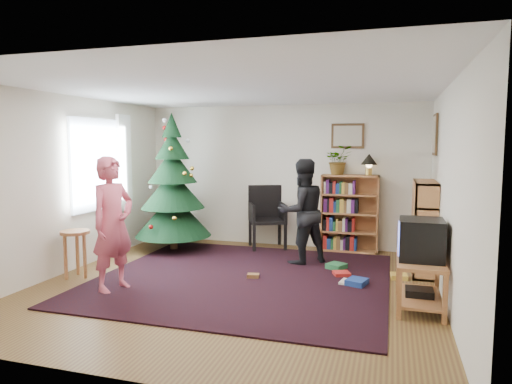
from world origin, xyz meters
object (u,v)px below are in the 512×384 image
(bookshelf_right, at_px, (424,226))
(person_standing, at_px, (113,224))
(bookshelf_back, at_px, (349,212))
(armchair, at_px, (269,214))
(picture_back, at_px, (348,136))
(person_by_chair, at_px, (302,212))
(crt_tv, at_px, (421,239))
(table_lamp, at_px, (369,161))
(stool, at_px, (75,241))
(picture_right, at_px, (435,135))
(christmas_tree, at_px, (173,194))
(potted_plant, at_px, (338,160))
(tv_stand, at_px, (420,279))

(bookshelf_right, bearing_deg, person_standing, 117.73)
(bookshelf_back, xyz_separation_m, armchair, (-1.39, -0.08, -0.07))
(bookshelf_right, relative_size, armchair, 1.20)
(picture_back, xyz_separation_m, bookshelf_right, (1.19, -1.14, -1.29))
(bookshelf_back, distance_m, person_by_chair, 1.19)
(crt_tv, xyz_separation_m, table_lamp, (-0.70, 2.52, 0.77))
(armchair, xyz_separation_m, table_lamp, (1.69, 0.08, 0.95))
(bookshelf_right, relative_size, stool, 2.01)
(picture_back, bearing_deg, bookshelf_back, -62.81)
(bookshelf_back, distance_m, table_lamp, 0.93)
(picture_back, height_order, person_standing, picture_back)
(bookshelf_back, height_order, stool, bookshelf_back)
(picture_right, relative_size, bookshelf_right, 0.46)
(christmas_tree, height_order, bookshelf_back, christmas_tree)
(table_lamp, bearing_deg, picture_right, -31.69)
(christmas_tree, height_order, crt_tv, christmas_tree)
(potted_plant, bearing_deg, armchair, -176.17)
(crt_tv, distance_m, person_by_chair, 2.21)
(picture_back, bearing_deg, person_standing, -129.28)
(picture_right, bearing_deg, person_standing, -148.42)
(stool, bearing_deg, bookshelf_right, 19.77)
(bookshelf_back, distance_m, tv_stand, 2.73)
(bookshelf_right, relative_size, person_by_chair, 0.81)
(picture_right, relative_size, crt_tv, 1.17)
(christmas_tree, distance_m, person_by_chair, 2.30)
(bookshelf_back, relative_size, potted_plant, 2.66)
(potted_plant, bearing_deg, picture_back, 45.94)
(potted_plant, bearing_deg, tv_stand, -64.51)
(christmas_tree, relative_size, table_lamp, 6.59)
(potted_plant, relative_size, table_lamp, 1.37)
(stool, height_order, potted_plant, potted_plant)
(armchair, bearing_deg, tv_stand, -70.29)
(bookshelf_back, height_order, crt_tv, bookshelf_back)
(christmas_tree, bearing_deg, person_by_chair, -6.17)
(crt_tv, relative_size, potted_plant, 1.05)
(person_standing, height_order, person_by_chair, person_standing)
(bookshelf_right, xyz_separation_m, tv_stand, (-0.12, -1.51, -0.34))
(bookshelf_back, relative_size, armchair, 1.20)
(bookshelf_right, height_order, table_lamp, table_lamp)
(stool, distance_m, person_by_chair, 3.25)
(picture_right, xyz_separation_m, crt_tv, (-0.26, -1.93, -1.18))
(armchair, height_order, person_standing, person_standing)
(picture_back, relative_size, picture_right, 0.92)
(christmas_tree, xyz_separation_m, person_by_chair, (2.28, -0.25, -0.18))
(person_standing, relative_size, potted_plant, 3.41)
(tv_stand, height_order, table_lamp, table_lamp)
(potted_plant, bearing_deg, christmas_tree, -164.13)
(christmas_tree, height_order, armchair, christmas_tree)
(stool, distance_m, person_standing, 0.94)
(picture_back, distance_m, bookshelf_right, 2.09)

